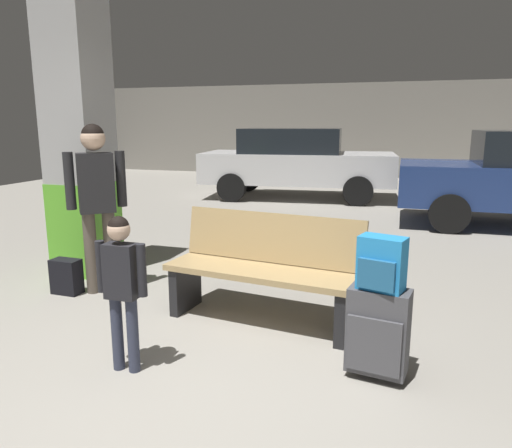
{
  "coord_description": "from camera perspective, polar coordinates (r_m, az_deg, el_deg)",
  "views": [
    {
      "loc": [
        1.27,
        -2.22,
        1.63
      ],
      "look_at": [
        0.15,
        1.3,
        0.85
      ],
      "focal_mm": 33.71,
      "sensor_mm": 36.0,
      "label": 1
    }
  ],
  "objects": [
    {
      "name": "suitcase",
      "position": [
        3.25,
        14.24,
        -12.25
      ],
      "size": [
        0.41,
        0.28,
        0.6
      ],
      "color": "#4C4C51",
      "rests_on": "ground_plane"
    },
    {
      "name": "bench",
      "position": [
        3.99,
        0.91,
        -5.42
      ],
      "size": [
        1.65,
        0.72,
        0.89
      ],
      "color": "tan",
      "rests_on": "ground_plane"
    },
    {
      "name": "parked_car_far",
      "position": [
        10.62,
        4.79,
        7.43
      ],
      "size": [
        4.26,
        2.14,
        1.51
      ],
      "color": "silver",
      "rests_on": "ground_plane"
    },
    {
      "name": "structural_pillar",
      "position": [
        5.51,
        -20.22,
        9.49
      ],
      "size": [
        0.57,
        0.57,
        2.95
      ],
      "color": "#66C633",
      "rests_on": "ground_plane"
    },
    {
      "name": "child",
      "position": [
        3.25,
        -15.66,
        -6.13
      ],
      "size": [
        0.36,
        0.21,
        1.06
      ],
      "color": "#33384C",
      "rests_on": "ground_plane"
    },
    {
      "name": "adult",
      "position": [
        4.8,
        -18.4,
        3.79
      ],
      "size": [
        0.45,
        0.39,
        1.62
      ],
      "color": "brown",
      "rests_on": "ground_plane"
    },
    {
      "name": "garage_back_wall",
      "position": [
        15.14,
        13.05,
        10.76
      ],
      "size": [
        18.0,
        0.12,
        2.8
      ],
      "primitive_type": "cube",
      "color": "gray",
      "rests_on": "ground_plane"
    },
    {
      "name": "backpack_dark_floor",
      "position": [
        5.04,
        -21.51,
        -5.83
      ],
      "size": [
        0.28,
        0.2,
        0.34
      ],
      "color": "black",
      "rests_on": "ground_plane"
    },
    {
      "name": "backpack_bright",
      "position": [
        3.1,
        14.65,
        -4.62
      ],
      "size": [
        0.31,
        0.25,
        0.34
      ],
      "color": "#268CD8",
      "rests_on": "suitcase"
    },
    {
      "name": "ground_plane",
      "position": [
        6.57,
        5.9,
        -2.96
      ],
      "size": [
        18.0,
        18.0,
        0.1
      ],
      "primitive_type": "cube",
      "color": "gray"
    }
  ]
}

